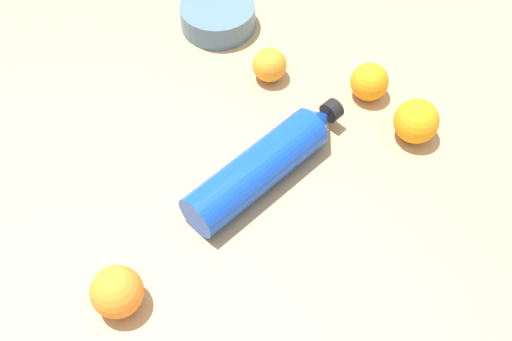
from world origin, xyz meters
The scene contains 7 objects.
ground_plane centered at (0.00, 0.00, 0.00)m, with size 2.40×2.40×0.00m, color tan.
water_bottle centered at (0.03, -0.01, 0.04)m, with size 0.18×0.32×0.07m.
orange_0 centered at (-0.05, 0.19, 0.03)m, with size 0.06×0.06×0.06m, color orange.
orange_1 centered at (0.12, 0.22, 0.03)m, with size 0.07×0.07×0.07m, color orange.
orange_2 centered at (-0.07, -0.30, 0.04)m, with size 0.07×0.07×0.07m, color orange.
orange_3 centered at (0.22, 0.17, 0.04)m, with size 0.08×0.08×0.08m, color orange.
ceramic_bowl centered at (-0.20, 0.28, 0.02)m, with size 0.15×0.15×0.05m, color slate.
Camera 1 is at (0.26, -0.56, 0.82)m, focal length 43.69 mm.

